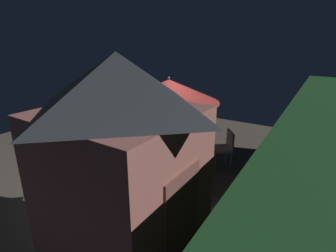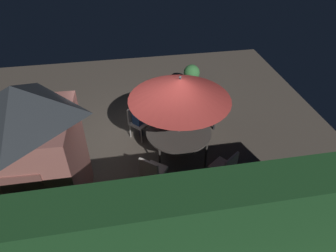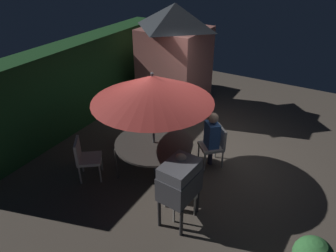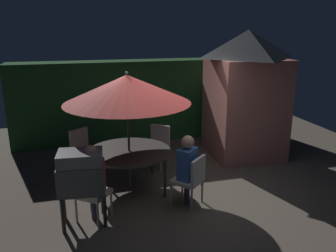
{
  "view_description": "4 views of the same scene",
  "coord_description": "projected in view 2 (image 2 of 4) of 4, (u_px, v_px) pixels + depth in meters",
  "views": [
    {
      "loc": [
        4.15,
        3.58,
        3.08
      ],
      "look_at": [
        -0.64,
        0.65,
        1.19
      ],
      "focal_mm": 28.2,
      "sensor_mm": 36.0,
      "label": 1
    },
    {
      "loc": [
        0.32,
        6.01,
        5.23
      ],
      "look_at": [
        -0.62,
        0.65,
        1.06
      ],
      "focal_mm": 31.79,
      "sensor_mm": 36.0,
      "label": 2
    },
    {
      "loc": [
        -5.38,
        -2.39,
        4.22
      ],
      "look_at": [
        -0.28,
        0.54,
        0.82
      ],
      "focal_mm": 33.56,
      "sensor_mm": 36.0,
      "label": 3
    },
    {
      "loc": [
        -1.77,
        -5.6,
        3.01
      ],
      "look_at": [
        -0.16,
        0.42,
        1.21
      ],
      "focal_mm": 36.91,
      "sensor_mm": 36.0,
      "label": 4
    }
  ],
  "objects": [
    {
      "name": "ground_plane",
      "position": [
        141.0,
        145.0,
        7.93
      ],
      "size": [
        11.0,
        11.0,
        0.0
      ],
      "primitive_type": "plane",
      "color": "brown"
    },
    {
      "name": "hedge_backdrop",
      "position": [
        160.0,
        241.0,
        4.54
      ],
      "size": [
        6.94,
        0.73,
        2.15
      ],
      "color": "#1E4C23",
      "rests_on": "ground"
    },
    {
      "name": "garden_shed",
      "position": [
        35.0,
        155.0,
        5.44
      ],
      "size": [
        1.72,
        1.8,
        2.95
      ],
      "color": "#B26B60",
      "rests_on": "ground"
    },
    {
      "name": "patio_table",
      "position": [
        179.0,
        133.0,
        7.22
      ],
      "size": [
        1.59,
        1.59,
        0.76
      ],
      "color": "#47423D",
      "rests_on": "ground"
    },
    {
      "name": "patio_umbrella",
      "position": [
        180.0,
        89.0,
        6.48
      ],
      "size": [
        2.32,
        2.32,
        2.25
      ],
      "color": "#4C4C51",
      "rests_on": "ground"
    },
    {
      "name": "bbq_grill",
      "position": [
        203.0,
        101.0,
        8.09
      ],
      "size": [
        0.74,
        0.56,
        1.2
      ],
      "color": "#47474C",
      "rests_on": "ground"
    },
    {
      "name": "chair_near_shed",
      "position": [
        199.0,
        111.0,
        8.27
      ],
      "size": [
        0.65,
        0.65,
        0.9
      ],
      "color": "silver",
      "rests_on": "ground"
    },
    {
      "name": "chair_far_side",
      "position": [
        138.0,
        120.0,
        7.96
      ],
      "size": [
        0.65,
        0.65,
        0.9
      ],
      "color": "silver",
      "rests_on": "ground"
    },
    {
      "name": "chair_toward_hedge",
      "position": [
        152.0,
        171.0,
        6.47
      ],
      "size": [
        0.65,
        0.65,
        0.9
      ],
      "color": "silver",
      "rests_on": "ground"
    },
    {
      "name": "chair_toward_house",
      "position": [
        226.0,
        167.0,
        6.57
      ],
      "size": [
        0.65,
        0.65,
        0.9
      ],
      "color": "silver",
      "rests_on": "ground"
    },
    {
      "name": "potted_plant_by_shed",
      "position": [
        192.0,
        75.0,
        10.01
      ],
      "size": [
        0.54,
        0.54,
        0.87
      ],
      "color": "silver",
      "rests_on": "ground"
    },
    {
      "name": "person_in_red",
      "position": [
        198.0,
        105.0,
        8.05
      ],
      "size": [
        0.42,
        0.4,
        1.26
      ],
      "color": "#CC3D33",
      "rests_on": "ground"
    },
    {
      "name": "person_in_blue",
      "position": [
        139.0,
        113.0,
        7.76
      ],
      "size": [
        0.41,
        0.41,
        1.26
      ],
      "color": "#3866B2",
      "rests_on": "ground"
    }
  ]
}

